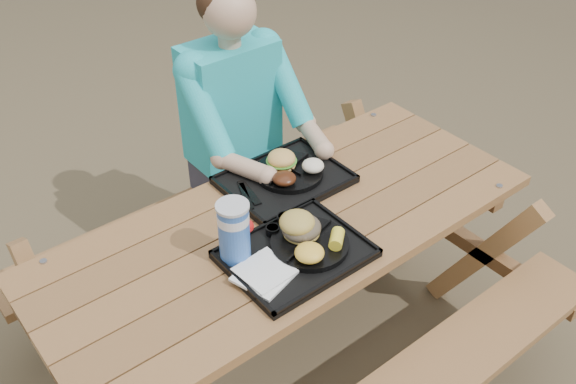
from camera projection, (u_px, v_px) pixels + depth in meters
ground at (288, 358)px, 2.70m from camera, size 60.00×60.00×0.00m
picnic_table at (288, 296)px, 2.47m from camera, size 1.80×1.49×0.75m
tray_near at (296, 255)px, 2.10m from camera, size 0.45×0.35×0.02m
tray_far at (285, 181)px, 2.42m from camera, size 0.45×0.35×0.02m
plate_near at (310, 244)px, 2.11m from camera, size 0.26×0.26×0.02m
plate_far at (289, 172)px, 2.43m from camera, size 0.26×0.26×0.02m
napkin_stack at (264, 275)px, 2.00m from camera, size 0.20×0.20×0.02m
soda_cup at (234, 233)px, 2.01m from camera, size 0.10×0.10×0.20m
condiment_bbq at (273, 230)px, 2.16m from camera, size 0.05×0.05×0.03m
condiment_mustard at (285, 220)px, 2.20m from camera, size 0.06×0.06×0.03m
sandwich at (301, 219)px, 2.09m from camera, size 0.13×0.13×0.13m
mac_cheese at (309, 253)px, 2.02m from camera, size 0.10×0.10×0.05m
corn_cob at (337, 239)px, 2.08m from camera, size 0.11×0.11×0.04m
cutlery_far at (249, 192)px, 2.34m from camera, size 0.06×0.16×0.01m
burger at (281, 155)px, 2.42m from camera, size 0.11×0.11×0.10m
baked_beans at (284, 178)px, 2.35m from camera, size 0.09×0.09×0.04m
potato_salad at (313, 166)px, 2.41m from camera, size 0.08×0.08×0.05m
diner at (236, 149)px, 2.81m from camera, size 0.48×0.84×1.28m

